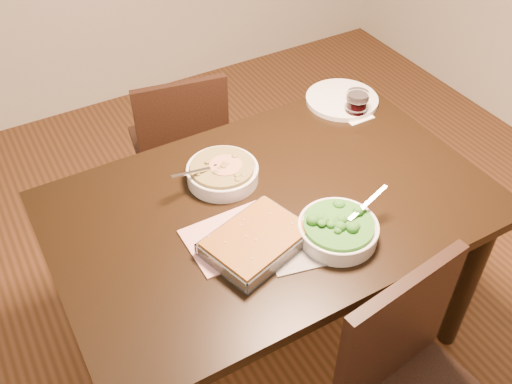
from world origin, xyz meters
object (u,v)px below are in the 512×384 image
(baking_dish, at_px, (256,241))
(wine_tumbler, at_px, (357,103))
(broccoli_bowl, at_px, (338,229))
(stew_bowl, at_px, (222,172))
(dinner_plate, at_px, (342,99))
(table, at_px, (272,222))
(chair_far, at_px, (181,143))

(baking_dish, xyz_separation_m, wine_tumbler, (0.67, 0.40, 0.03))
(broccoli_bowl, height_order, wine_tumbler, wine_tumbler)
(stew_bowl, relative_size, dinner_plate, 0.94)
(stew_bowl, distance_m, baking_dish, 0.32)
(table, xyz_separation_m, stew_bowl, (-0.09, 0.17, 0.13))
(baking_dish, bearing_deg, dinner_plate, 20.31)
(table, height_order, wine_tumbler, wine_tumbler)
(broccoli_bowl, bearing_deg, wine_tumbler, 48.15)
(stew_bowl, xyz_separation_m, baking_dish, (-0.05, -0.32, -0.01))
(broccoli_bowl, relative_size, chair_far, 0.33)
(stew_bowl, height_order, broccoli_bowl, broccoli_bowl)
(baking_dish, relative_size, dinner_plate, 1.20)
(table, relative_size, chair_far, 1.70)
(broccoli_bowl, height_order, baking_dish, broccoli_bowl)
(table, distance_m, wine_tumbler, 0.60)
(dinner_plate, bearing_deg, baking_dish, -143.37)
(baking_dish, bearing_deg, table, 28.79)
(baking_dish, relative_size, wine_tumbler, 3.56)
(broccoli_bowl, bearing_deg, stew_bowl, 113.76)
(broccoli_bowl, distance_m, dinner_plate, 0.74)
(stew_bowl, bearing_deg, baking_dish, -99.50)
(baking_dish, height_order, dinner_plate, baking_dish)
(stew_bowl, distance_m, dinner_plate, 0.65)
(table, bearing_deg, dinner_plate, 33.95)
(dinner_plate, height_order, chair_far, chair_far)
(dinner_plate, relative_size, chair_far, 0.35)
(baking_dish, height_order, wine_tumbler, wine_tumbler)
(table, xyz_separation_m, chair_far, (0.00, 0.79, -0.19))
(wine_tumbler, relative_size, dinner_plate, 0.34)
(stew_bowl, bearing_deg, chair_far, 81.35)
(dinner_plate, bearing_deg, broccoli_bowl, -127.18)
(table, bearing_deg, chair_far, 89.79)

